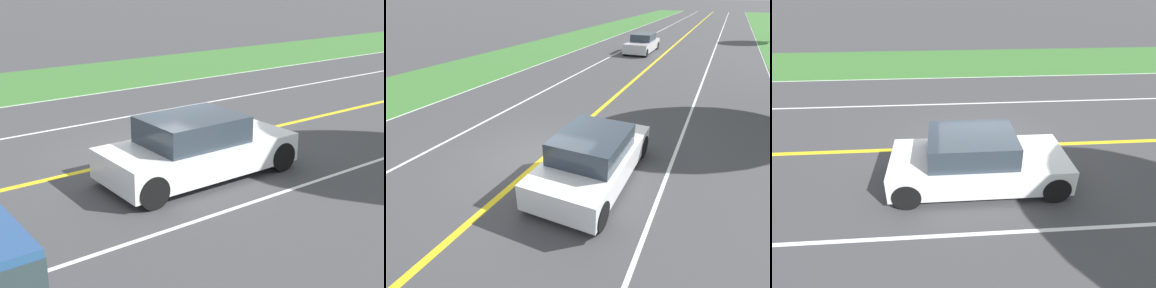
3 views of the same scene
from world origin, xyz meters
The scene contains 8 objects.
ground_plane centered at (0.00, 0.00, 0.00)m, with size 400.00×400.00×0.00m, color #424244.
centre_divider_line centered at (0.00, 0.00, 0.00)m, with size 0.18×160.00×0.01m, color yellow.
lane_edge_line_left centered at (-7.00, 0.00, 0.00)m, with size 0.14×160.00×0.01m, color white.
lane_dash_same_dir centered at (3.50, 0.00, 0.00)m, with size 0.10×160.00×0.01m, color white.
lane_dash_oncoming centered at (-3.50, 0.00, 0.00)m, with size 0.10×160.00×0.01m, color white.
grass_verge_left centered at (-10.00, 0.00, 0.01)m, with size 6.00×160.00×0.03m, color #3D7533.
ego_car centered at (1.75, -0.31, 0.64)m, with size 1.88×4.26×1.38m.
dog centered at (0.62, -0.14, 0.52)m, with size 0.22×1.06×0.82m.
Camera 3 is at (7.86, -1.06, 4.66)m, focal length 28.00 mm.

